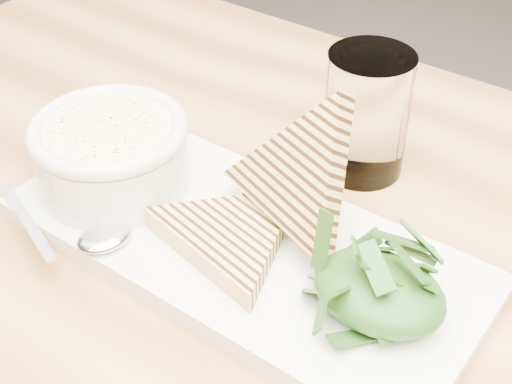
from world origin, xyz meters
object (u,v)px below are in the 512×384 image
Objects in this scene: platter at (242,245)px; soup_bowl at (113,161)px; table_top at (297,355)px; glass_near at (366,114)px.

soup_bowl is (-0.13, -0.01, 0.03)m from platter.
glass_near reaches higher than table_top.
table_top is 0.23m from glass_near.
glass_near reaches higher than soup_bowl.
soup_bowl is 1.09× the size of glass_near.
glass_near is at bearing 81.83° from platter.
platter is 3.34× the size of glass_near.
glass_near is at bearing 106.64° from table_top.
table_top is 10.00× the size of soup_bowl.
glass_near is (-0.06, 0.21, 0.08)m from table_top.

